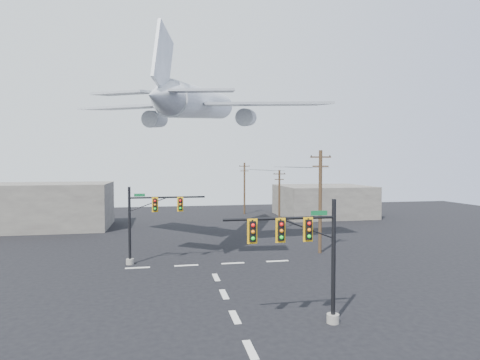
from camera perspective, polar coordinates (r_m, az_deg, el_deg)
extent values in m
plane|color=black|center=(23.73, -0.73, -18.93)|extent=(120.00, 120.00, 0.00)
cube|color=beige|center=(20.12, 1.48, -22.96)|extent=(0.40, 2.00, 0.01)
cube|color=beige|center=(23.73, -0.73, -18.91)|extent=(0.40, 2.00, 0.01)
cube|color=beige|center=(27.44, -2.28, -15.92)|extent=(0.40, 2.00, 0.01)
cube|color=beige|center=(31.23, -3.43, -13.65)|extent=(0.40, 2.00, 0.01)
cube|color=beige|center=(34.90, -14.36, -12.00)|extent=(2.00, 0.40, 0.01)
cube|color=beige|center=(34.89, -7.65, -11.95)|extent=(2.00, 0.40, 0.01)
cube|color=beige|center=(35.34, -1.02, -11.74)|extent=(2.00, 0.40, 0.01)
cube|color=beige|center=(36.23, 5.35, -11.40)|extent=(2.00, 0.40, 0.01)
cylinder|color=gray|center=(23.44, 13.07, -18.64)|extent=(0.67, 0.67, 0.48)
cylinder|color=black|center=(22.52, 13.15, -11.20)|extent=(0.23, 0.23, 6.72)
cylinder|color=black|center=(21.04, 5.69, -5.46)|extent=(6.01, 0.15, 0.15)
cylinder|color=black|center=(21.60, 9.53, -6.82)|extent=(3.22, 0.08, 0.08)
cube|color=black|center=(21.47, 9.67, -6.95)|extent=(0.33, 0.29, 1.06)
cube|color=#EDA80D|center=(21.49, 9.65, -6.95)|extent=(0.53, 0.04, 1.30)
sphere|color=#F9100D|center=(21.27, 9.83, -6.13)|extent=(0.19, 0.19, 0.19)
sphere|color=orange|center=(21.32, 9.82, -7.02)|extent=(0.19, 0.19, 0.19)
sphere|color=#0DD421|center=(21.38, 9.82, -7.91)|extent=(0.19, 0.19, 0.19)
cube|color=black|center=(20.99, 5.80, -7.15)|extent=(0.33, 0.29, 1.06)
cube|color=#EDA80D|center=(21.01, 5.78, -7.14)|extent=(0.53, 0.04, 1.30)
sphere|color=#F9100D|center=(20.78, 5.93, -6.30)|extent=(0.19, 0.19, 0.19)
sphere|color=orange|center=(20.84, 5.93, -7.22)|extent=(0.19, 0.19, 0.19)
sphere|color=#0DD421|center=(20.90, 5.93, -8.13)|extent=(0.19, 0.19, 0.19)
cube|color=black|center=(20.61, 1.77, -7.31)|extent=(0.33, 0.29, 1.06)
cube|color=#EDA80D|center=(20.63, 1.75, -7.30)|extent=(0.53, 0.04, 1.30)
sphere|color=#F9100D|center=(20.40, 1.87, -6.46)|extent=(0.19, 0.19, 0.19)
sphere|color=orange|center=(20.46, 1.87, -7.39)|extent=(0.19, 0.19, 0.19)
sphere|color=#0DD421|center=(20.51, 1.87, -8.31)|extent=(0.19, 0.19, 0.19)
cube|color=#0C572A|center=(21.66, 11.18, -4.63)|extent=(0.91, 0.04, 0.25)
cylinder|color=gray|center=(36.17, -15.38, -11.13)|extent=(0.66, 0.66, 0.47)
cylinder|color=black|center=(35.58, -15.43, -6.29)|extent=(0.23, 0.23, 6.65)
cylinder|color=black|center=(35.20, -10.26, -2.44)|extent=(6.42, 0.15, 0.15)
cylinder|color=black|center=(35.27, -12.86, -3.38)|extent=(3.41, 0.08, 0.08)
cube|color=black|center=(35.12, -11.99, -3.45)|extent=(0.32, 0.28, 1.04)
cube|color=#EDA80D|center=(35.14, -11.99, -3.44)|extent=(0.52, 0.04, 1.28)
sphere|color=#F9100D|center=(34.93, -12.00, -2.93)|extent=(0.19, 0.19, 0.19)
sphere|color=orange|center=(34.96, -12.00, -3.47)|extent=(0.19, 0.19, 0.19)
sphere|color=#0DD421|center=(34.99, -11.99, -4.01)|extent=(0.19, 0.19, 0.19)
cube|color=black|center=(35.15, -8.50, -3.42)|extent=(0.32, 0.28, 1.04)
cube|color=#EDA80D|center=(35.17, -8.50, -3.41)|extent=(0.52, 0.04, 1.28)
sphere|color=#F9100D|center=(34.95, -8.49, -2.90)|extent=(0.19, 0.19, 0.19)
sphere|color=orange|center=(34.99, -8.49, -3.44)|extent=(0.19, 0.19, 0.19)
sphere|color=#0DD421|center=(35.02, -8.48, -3.98)|extent=(0.19, 0.19, 0.19)
cube|color=#0C572A|center=(35.18, -14.10, -2.09)|extent=(0.90, 0.04, 0.25)
cylinder|color=#422C1C|center=(39.27, 11.34, -3.05)|extent=(0.33, 0.33, 9.90)
cube|color=#422C1C|center=(39.10, 11.39, 3.22)|extent=(1.96, 0.58, 0.13)
cube|color=#422C1C|center=(39.10, 11.38, 1.93)|extent=(1.53, 0.48, 0.13)
cylinder|color=black|center=(38.98, 10.11, 3.39)|extent=(0.11, 0.11, 0.13)
cylinder|color=black|center=(39.11, 11.39, 3.38)|extent=(0.11, 0.11, 0.13)
cylinder|color=black|center=(39.25, 12.66, 3.36)|extent=(0.11, 0.11, 0.13)
cylinder|color=#422C1C|center=(52.33, 5.61, -2.84)|extent=(0.26, 0.26, 7.79)
cube|color=#422C1C|center=(52.13, 5.62, 0.86)|extent=(1.58, 0.14, 0.11)
cube|color=#422C1C|center=(52.15, 5.62, 0.09)|extent=(1.23, 0.13, 0.11)
cylinder|color=black|center=(51.95, 4.88, 0.95)|extent=(0.09, 0.09, 0.11)
cylinder|color=black|center=(52.13, 5.62, 0.95)|extent=(0.09, 0.09, 0.11)
cylinder|color=black|center=(52.32, 6.36, 0.95)|extent=(0.09, 0.09, 0.11)
cylinder|color=#422C1C|center=(68.25, 0.64, -1.21)|extent=(0.30, 0.30, 8.77)
cube|color=#422C1C|center=(68.12, 0.64, 1.97)|extent=(1.79, 0.37, 0.12)
cube|color=#422C1C|center=(68.13, 0.64, 1.30)|extent=(1.40, 0.32, 0.12)
cylinder|color=black|center=(68.08, -0.03, 2.06)|extent=(0.10, 0.10, 0.12)
cylinder|color=black|center=(68.12, 0.64, 2.06)|extent=(0.10, 0.10, 0.12)
cylinder|color=black|center=(68.17, 1.31, 2.06)|extent=(0.10, 0.10, 0.12)
cylinder|color=black|center=(45.30, 7.15, 1.81)|extent=(0.24, 13.78, 0.03)
cylinder|color=black|center=(59.89, 2.10, 1.44)|extent=(1.29, 16.79, 0.03)
cylinder|color=black|center=(45.82, 9.03, 1.81)|extent=(0.18, 13.78, 0.03)
cylinder|color=black|center=(60.25, 3.49, 1.45)|extent=(1.10, 16.79, 0.03)
cylinder|color=silver|center=(43.30, -5.63, 10.82)|extent=(9.95, 19.99, 5.27)
cone|color=silver|center=(55.16, -2.34, 10.35)|extent=(4.61, 5.54, 3.62)
cone|color=silver|center=(31.70, -11.37, 11.54)|extent=(4.30, 5.40, 3.30)
cube|color=silver|center=(44.34, -15.08, 9.97)|extent=(12.20, 12.26, 0.72)
cube|color=silver|center=(40.68, 3.71, 10.74)|extent=(13.17, 5.49, 0.72)
cylinder|color=silver|center=(44.26, -12.01, 8.46)|extent=(2.82, 3.74, 2.11)
cylinder|color=silver|center=(41.73, 0.89, 8.89)|extent=(2.82, 3.74, 2.11)
cube|color=silver|center=(33.04, -10.92, 16.59)|extent=(1.82, 4.39, 5.70)
cube|color=silver|center=(33.45, -16.25, 11.79)|extent=(5.29, 4.63, 0.41)
cube|color=silver|center=(31.31, -5.48, 12.53)|extent=(5.12, 2.63, 0.41)
cube|color=slate|center=(59.25, -26.73, -3.34)|extent=(18.00, 10.00, 6.00)
cube|color=slate|center=(67.27, 11.74, -2.92)|extent=(14.00, 12.00, 5.00)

